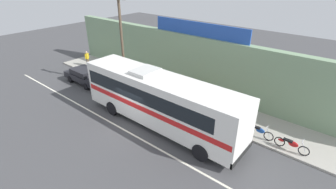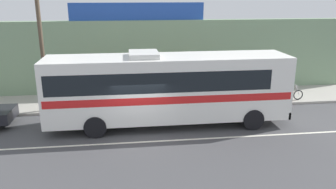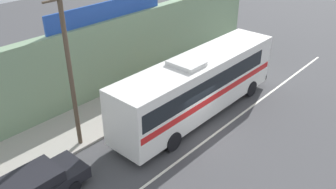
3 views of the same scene
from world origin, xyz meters
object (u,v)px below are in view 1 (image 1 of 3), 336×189
object	(u,v)px
intercity_bus	(159,98)
utility_pole	(122,40)
motorcycle_purple	(259,131)
pedestrian_far_right	(194,92)
pedestrian_far_left	(87,57)
parked_car	(85,75)
motorcycle_red	(291,144)

from	to	relation	value
intercity_bus	utility_pole	size ratio (longest dim) A/B	1.50
utility_pole	motorcycle_purple	size ratio (longest dim) A/B	4.35
intercity_bus	motorcycle_purple	size ratio (longest dim) A/B	6.50
motorcycle_purple	pedestrian_far_right	world-z (taller)	pedestrian_far_right
intercity_bus	motorcycle_purple	world-z (taller)	intercity_bus
pedestrian_far_left	pedestrian_far_right	bearing A→B (deg)	2.30
intercity_bus	parked_car	xyz separation A→B (m)	(-9.94, 0.85, -1.33)
parked_car	pedestrian_far_right	size ratio (longest dim) A/B	2.79
motorcycle_purple	pedestrian_far_left	bearing A→B (deg)	178.09
parked_car	pedestrian_far_left	distance (m)	4.31
intercity_bus	parked_car	size ratio (longest dim) A/B	2.70
parked_car	utility_pole	distance (m)	5.32
utility_pole	motorcycle_purple	xyz separation A→B (m)	(12.26, 0.15, -3.71)
motorcycle_red	pedestrian_far_right	world-z (taller)	pedestrian_far_right
utility_pole	motorcycle_red	bearing A→B (deg)	0.17
utility_pole	intercity_bus	bearing A→B (deg)	-22.54
intercity_bus	motorcycle_red	world-z (taller)	intercity_bus
utility_pole	motorcycle_red	size ratio (longest dim) A/B	4.09
utility_pole	pedestrian_far_right	distance (m)	7.45
intercity_bus	parked_car	distance (m)	10.07
motorcycle_purple	pedestrian_far_right	bearing A→B (deg)	168.19
pedestrian_far_right	parked_car	bearing A→B (deg)	-162.77
pedestrian_far_left	utility_pole	bearing A→B (deg)	-6.51
parked_car	pedestrian_far_left	xyz separation A→B (m)	(-3.42, 2.60, 0.35)
pedestrian_far_right	pedestrian_far_left	bearing A→B (deg)	-177.70
motorcycle_red	pedestrian_far_left	world-z (taller)	pedestrian_far_left
motorcycle_red	pedestrian_far_left	distance (m)	21.22
pedestrian_far_right	motorcycle_purple	bearing A→B (deg)	-11.81
parked_car	motorcycle_purple	bearing A→B (deg)	7.06
pedestrian_far_left	parked_car	bearing A→B (deg)	-37.22
intercity_bus	utility_pole	world-z (taller)	utility_pole
motorcycle_red	pedestrian_far_right	xyz separation A→B (m)	(-7.64, 1.30, 0.49)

